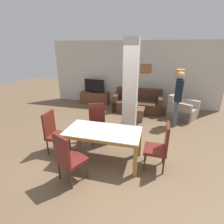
% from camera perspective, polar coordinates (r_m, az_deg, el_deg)
% --- Properties ---
extents(ground_plane, '(18.00, 18.00, 0.00)m').
position_cam_1_polar(ground_plane, '(4.25, -2.80, -14.92)').
color(ground_plane, brown).
extents(back_wall, '(7.20, 0.09, 2.70)m').
position_cam_1_polar(back_wall, '(7.70, 6.79, 12.20)').
color(back_wall, beige).
rests_on(back_wall, ground_plane).
extents(divider_pillar, '(0.39, 0.33, 2.70)m').
position_cam_1_polar(divider_pillar, '(4.89, 6.02, 7.32)').
color(divider_pillar, beige).
rests_on(divider_pillar, ground_plane).
extents(dining_table, '(1.67, 0.86, 0.73)m').
position_cam_1_polar(dining_table, '(3.94, -2.94, -8.02)').
color(dining_table, '#A37535').
rests_on(dining_table, ground_plane).
extents(dining_chair_head_right, '(0.46, 0.46, 1.04)m').
position_cam_1_polar(dining_chair_head_right, '(3.81, 15.38, -10.43)').
color(dining_chair_head_right, maroon).
rests_on(dining_chair_head_right, ground_plane).
extents(dining_chair_near_left, '(0.61, 0.61, 1.04)m').
position_cam_1_polar(dining_chair_near_left, '(3.44, -14.17, -14.01)').
color(dining_chair_near_left, '#5B1C19').
rests_on(dining_chair_near_left, ground_plane).
extents(dining_chair_far_left, '(0.62, 0.62, 1.04)m').
position_cam_1_polar(dining_chair_far_left, '(4.77, -4.71, -3.11)').
color(dining_chair_far_left, maroon).
rests_on(dining_chair_far_left, ground_plane).
extents(dining_chair_head_left, '(0.46, 0.46, 1.04)m').
position_cam_1_polar(dining_chair_head_left, '(4.45, -18.35, -6.01)').
color(dining_chair_head_left, '#5E2116').
rests_on(dining_chair_head_left, ground_plane).
extents(sofa, '(1.88, 0.91, 0.86)m').
position_cam_1_polar(sofa, '(7.14, 8.40, 2.70)').
color(sofa, '#452B1C').
rests_on(sofa, ground_plane).
extents(armchair, '(1.15, 1.14, 0.85)m').
position_cam_1_polar(armchair, '(6.85, 21.84, 0.64)').
color(armchair, tan).
rests_on(armchair, ground_plane).
extents(coffee_table, '(0.57, 0.54, 0.45)m').
position_cam_1_polar(coffee_table, '(6.23, 7.87, -0.58)').
color(coffee_table, brown).
rests_on(coffee_table, ground_plane).
extents(bottle, '(0.07, 0.07, 0.29)m').
position_cam_1_polar(bottle, '(6.11, 8.22, 2.23)').
color(bottle, '#B2B7BC').
rests_on(bottle, coffee_table).
extents(tv_stand, '(1.29, 0.40, 0.52)m').
position_cam_1_polar(tv_stand, '(8.07, -5.66, 4.70)').
color(tv_stand, brown).
rests_on(tv_stand, ground_plane).
extents(tv_screen, '(0.95, 0.25, 0.58)m').
position_cam_1_polar(tv_screen, '(7.94, -5.80, 8.45)').
color(tv_screen, black).
rests_on(tv_screen, tv_stand).
extents(floor_lamp, '(0.32, 0.32, 1.68)m').
position_cam_1_polar(floor_lamp, '(7.05, 21.26, 10.69)').
color(floor_lamp, '#B7B7BC').
rests_on(floor_lamp, ground_plane).
extents(standing_person, '(0.25, 0.40, 1.76)m').
position_cam_1_polar(standing_person, '(5.88, 20.76, 5.09)').
color(standing_person, '#46545B').
rests_on(standing_person, ground_plane).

